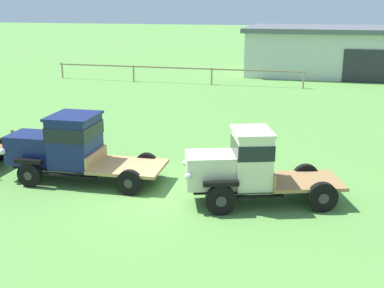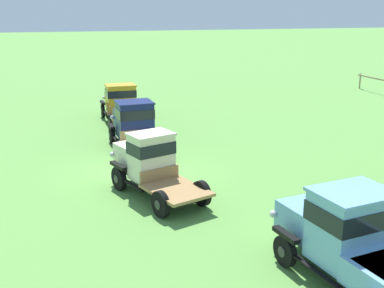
{
  "view_description": "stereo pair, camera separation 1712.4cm",
  "coord_description": "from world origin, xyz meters",
  "px_view_note": "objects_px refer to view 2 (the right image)",
  "views": [
    {
      "loc": [
        4.08,
        -13.14,
        5.6
      ],
      "look_at": [
        0.15,
        2.09,
        1.0
      ],
      "focal_mm": 45.0,
      "sensor_mm": 36.0,
      "label": 1
    },
    {
      "loc": [
        18.02,
        -3.2,
        6.29
      ],
      "look_at": [
        0.15,
        2.09,
        1.0
      ],
      "focal_mm": 45.0,
      "sensor_mm": 36.0,
      "label": 2
    }
  ],
  "objects_px": {
    "vintage_truck_midrow_center": "(149,162)",
    "vintage_truck_far_side": "(357,241)",
    "vintage_truck_second_in_line": "(134,123)",
    "vintage_truck_foreground_near": "(120,101)"
  },
  "relations": [
    {
      "from": "vintage_truck_midrow_center",
      "to": "vintage_truck_far_side",
      "type": "xyz_separation_m",
      "value": [
        7.16,
        3.4,
        0.02
      ]
    },
    {
      "from": "vintage_truck_second_in_line",
      "to": "vintage_truck_far_side",
      "type": "xyz_separation_m",
      "value": [
        13.02,
        2.92,
        -0.02
      ]
    },
    {
      "from": "vintage_truck_second_in_line",
      "to": "vintage_truck_midrow_center",
      "type": "bearing_deg",
      "value": -4.67
    },
    {
      "from": "vintage_truck_foreground_near",
      "to": "vintage_truck_midrow_center",
      "type": "height_order",
      "value": "vintage_truck_midrow_center"
    },
    {
      "from": "vintage_truck_foreground_near",
      "to": "vintage_truck_far_side",
      "type": "bearing_deg",
      "value": 8.18
    },
    {
      "from": "vintage_truck_foreground_near",
      "to": "vintage_truck_far_side",
      "type": "relative_size",
      "value": 1.0
    },
    {
      "from": "vintage_truck_far_side",
      "to": "vintage_truck_second_in_line",
      "type": "bearing_deg",
      "value": -167.35
    },
    {
      "from": "vintage_truck_foreground_near",
      "to": "vintage_truck_second_in_line",
      "type": "distance_m",
      "value": 5.8
    },
    {
      "from": "vintage_truck_second_in_line",
      "to": "vintage_truck_far_side",
      "type": "height_order",
      "value": "vintage_truck_far_side"
    },
    {
      "from": "vintage_truck_foreground_near",
      "to": "vintage_truck_second_in_line",
      "type": "bearing_deg",
      "value": -2.16
    }
  ]
}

